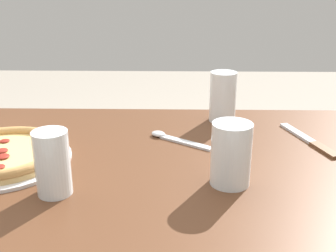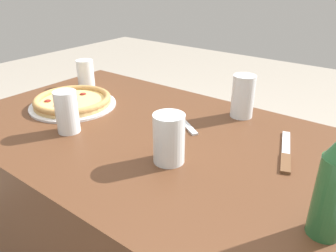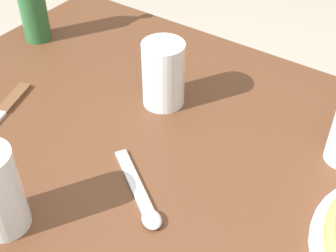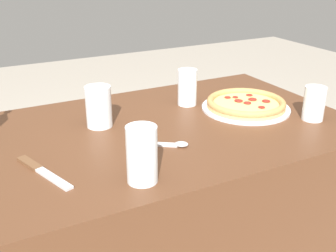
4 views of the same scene
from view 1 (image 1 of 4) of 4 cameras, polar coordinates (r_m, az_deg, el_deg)
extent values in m
cylinder|color=silver|center=(1.06, -21.44, -4.32)|extent=(0.32, 0.32, 0.01)
cylinder|color=tan|center=(1.06, -21.51, -3.83)|extent=(0.28, 0.28, 0.01)
cylinder|color=#E5C170|center=(1.05, -21.56, -3.45)|extent=(0.25, 0.25, 0.00)
torus|color=tan|center=(1.05, -21.60, -3.18)|extent=(0.28, 0.28, 0.02)
ellipsoid|color=maroon|center=(1.02, -21.50, -3.84)|extent=(0.03, 0.03, 0.01)
ellipsoid|color=maroon|center=(1.11, -21.25, -1.88)|extent=(0.02, 0.02, 0.01)
ellipsoid|color=maroon|center=(1.05, -21.65, -3.19)|extent=(0.03, 0.03, 0.01)
cylinder|color=white|center=(1.24, 7.44, 3.95)|extent=(0.08, 0.08, 0.15)
cylinder|color=#935123|center=(1.24, 7.41, 3.30)|extent=(0.06, 0.06, 0.11)
cylinder|color=white|center=(0.88, 8.53, -3.78)|extent=(0.08, 0.08, 0.13)
cylinder|color=orange|center=(0.88, 8.50, -4.30)|extent=(0.07, 0.07, 0.11)
cylinder|color=white|center=(0.86, -15.38, -4.87)|extent=(0.07, 0.07, 0.13)
cylinder|color=silver|center=(0.87, -15.21, -6.48)|extent=(0.06, 0.06, 0.07)
cube|color=brown|center=(1.11, 20.46, -3.06)|extent=(0.05, 0.10, 0.01)
cube|color=silver|center=(1.20, 17.12, -0.92)|extent=(0.07, 0.14, 0.01)
cube|color=silver|center=(1.09, 2.45, -2.26)|extent=(0.14, 0.10, 0.01)
ellipsoid|color=silver|center=(1.13, -1.34, -1.07)|extent=(0.05, 0.05, 0.01)
camera|label=2|loc=(0.60, 74.48, 9.29)|focal=35.00mm
camera|label=3|loc=(1.45, -13.17, 26.50)|focal=50.00mm
camera|label=4|loc=(2.08, 16.42, 22.88)|focal=45.00mm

